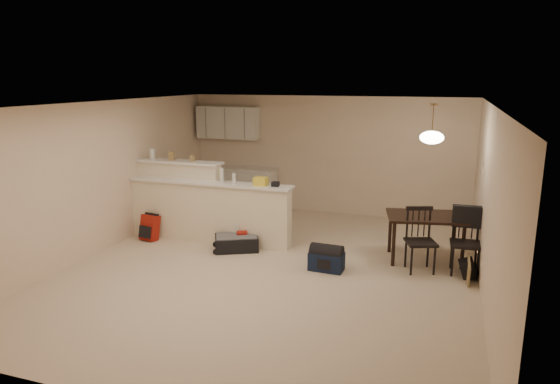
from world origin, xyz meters
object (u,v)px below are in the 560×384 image
at_px(suitcase, 237,243).
at_px(black_daypack, 468,269).
at_px(dining_chair_near, 421,241).
at_px(dining_chair_far, 466,242).
at_px(pendant_lamp, 432,137).
at_px(red_backpack, 150,228).
at_px(dining_table, 426,221).
at_px(navy_duffel, 326,261).

xyz_separation_m(suitcase, black_daypack, (3.70, 0.00, 0.01)).
relative_size(dining_chair_near, dining_chair_far, 0.98).
bearing_deg(dining_chair_far, black_daypack, -68.80).
bearing_deg(dining_chair_near, pendant_lamp, 65.57).
bearing_deg(dining_chair_far, suitcase, 179.36).
height_order(dining_chair_far, red_backpack, dining_chair_far).
bearing_deg(black_daypack, dining_chair_far, 20.11).
distance_m(dining_table, red_backpack, 4.80).
xyz_separation_m(dining_chair_near, suitcase, (-3.01, -0.01, -0.36)).
height_order(dining_table, red_backpack, dining_table).
relative_size(navy_duffel, black_daypack, 1.79).
relative_size(dining_chair_far, red_backpack, 2.16).
bearing_deg(dining_chair_near, black_daypack, -21.17).
xyz_separation_m(pendant_lamp, suitcase, (-3.05, -0.52, -1.87)).
relative_size(suitcase, red_backpack, 1.58).
xyz_separation_m(dining_chair_near, black_daypack, (0.69, -0.01, -0.36)).
bearing_deg(navy_duffel, dining_table, 36.50).
distance_m(pendant_lamp, black_daypack, 2.04).
bearing_deg(navy_duffel, black_daypack, 14.08).
height_order(dining_chair_far, suitcase, dining_chair_far).
bearing_deg(pendant_lamp, dining_chair_near, -94.46).
bearing_deg(suitcase, red_backpack, 153.57).
height_order(dining_table, dining_chair_near, dining_chair_near).
relative_size(dining_table, black_daypack, 4.60).
relative_size(dining_table, red_backpack, 2.92).
xyz_separation_m(pendant_lamp, navy_duffel, (-1.38, -0.92, -1.85)).
bearing_deg(dining_table, suitcase, 178.20).
bearing_deg(pendant_lamp, navy_duffel, -146.33).
bearing_deg(navy_duffel, red_backpack, 175.98).
xyz_separation_m(red_backpack, black_daypack, (5.40, 0.00, -0.10)).
relative_size(pendant_lamp, suitcase, 0.86).
bearing_deg(navy_duffel, pendant_lamp, 36.50).
relative_size(pendant_lamp, black_daypack, 2.14).
distance_m(dining_table, suitcase, 3.14).
bearing_deg(suitcase, dining_chair_near, -26.15).
height_order(pendant_lamp, dining_chair_near, pendant_lamp).
bearing_deg(dining_chair_far, navy_duffel, -167.60).
height_order(dining_table, pendant_lamp, pendant_lamp).
relative_size(suitcase, navy_duffel, 1.39).
distance_m(navy_duffel, black_daypack, 2.07).
distance_m(suitcase, navy_duffel, 1.72).
distance_m(dining_chair_far, suitcase, 3.67).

